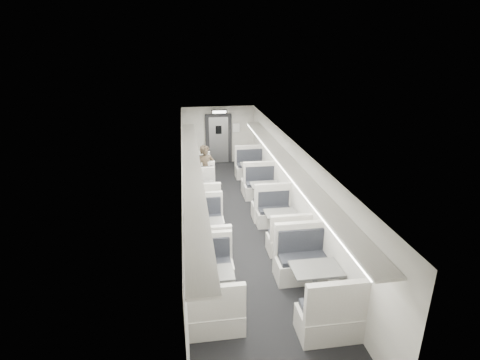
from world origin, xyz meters
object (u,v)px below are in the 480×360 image
object	(u,v)px
booth_left_c	(206,236)
booth_right_a	(254,174)
booth_left_a	(198,178)
vestibule_door	(219,139)
booth_left_b	(201,195)
exit_sign	(219,112)
booth_left_d	(213,288)
passenger	(206,170)
booth_right_c	(281,224)
booth_right_d	(315,285)
booth_right_b	(265,195)

from	to	relation	value
booth_left_c	booth_right_a	distance (m)	4.71
booth_left_a	booth_right_a	bearing A→B (deg)	0.60
booth_left_c	vestibule_door	size ratio (longest dim) A/B	1.02
booth_left_b	vestibule_door	distance (m)	4.61
exit_sign	vestibule_door	bearing A→B (deg)	90.00
booth_left_d	booth_left_a	bearing A→B (deg)	90.00
passenger	booth_left_c	bearing A→B (deg)	-111.85
booth_left_d	booth_right_c	world-z (taller)	same
booth_left_a	exit_sign	world-z (taller)	exit_sign
booth_left_d	exit_sign	world-z (taller)	exit_sign
booth_right_d	passenger	bearing A→B (deg)	106.37
vestibule_door	exit_sign	xyz separation A→B (m)	(0.00, -0.49, 1.24)
booth_left_c	booth_right_d	world-z (taller)	booth_right_d
booth_right_c	booth_right_d	size ratio (longest dim) A/B	0.87
vestibule_door	exit_sign	distance (m)	1.33
booth_left_b	vestibule_door	world-z (taller)	vestibule_door
booth_left_b	vestibule_door	xyz separation A→B (m)	(1.00, 4.45, 0.65)
booth_right_a	booth_right_c	distance (m)	3.93
booth_left_b	booth_right_d	size ratio (longest dim) A/B	0.93
booth_left_a	exit_sign	distance (m)	3.16
booth_right_a	booth_right_d	world-z (taller)	booth_right_d
booth_right_d	exit_sign	bearing A→B (deg)	96.38
passenger	vestibule_door	distance (m)	3.52
booth_right_b	booth_right_d	world-z (taller)	booth_right_d
booth_left_d	exit_sign	bearing A→B (deg)	83.40
booth_right_c	vestibule_door	size ratio (longest dim) A/B	0.98
booth_left_b	passenger	distance (m)	1.15
booth_right_c	booth_left_a	bearing A→B (deg)	117.13
booth_right_c	vestibule_door	bearing A→B (deg)	98.50
booth_right_d	booth_left_a	bearing A→B (deg)	106.77
booth_left_b	passenger	xyz separation A→B (m)	(0.24, 1.02, 0.47)
booth_left_d	exit_sign	distance (m)	8.91
booth_left_b	booth_left_c	bearing A→B (deg)	-90.00
booth_left_a	booth_right_a	distance (m)	2.00
booth_left_b	exit_sign	bearing A→B (deg)	75.83
booth_right_b	vestibule_door	world-z (taller)	vestibule_door
booth_right_d	exit_sign	xyz separation A→B (m)	(-1.00, 8.94, 1.86)
booth_right_a	booth_left_c	bearing A→B (deg)	-115.12
booth_left_a	booth_left_d	bearing A→B (deg)	-90.00
booth_left_c	booth_right_d	bearing A→B (deg)	-50.10
booth_right_d	passenger	xyz separation A→B (m)	(-1.76, 5.99, 0.44)
booth_left_c	booth_left_d	bearing A→B (deg)	-90.00
booth_left_a	booth_left_d	distance (m)	6.34
booth_left_b	booth_right_b	distance (m)	2.02
booth_left_a	passenger	xyz separation A→B (m)	(0.24, -0.64, 0.51)
booth_right_b	exit_sign	world-z (taller)	exit_sign
exit_sign	booth_right_d	bearing A→B (deg)	-83.62
passenger	booth_right_d	bearing A→B (deg)	-91.69
booth_left_d	exit_sign	xyz separation A→B (m)	(1.00, 8.64, 1.91)
booth_right_a	passenger	size ratio (longest dim) A/B	1.30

